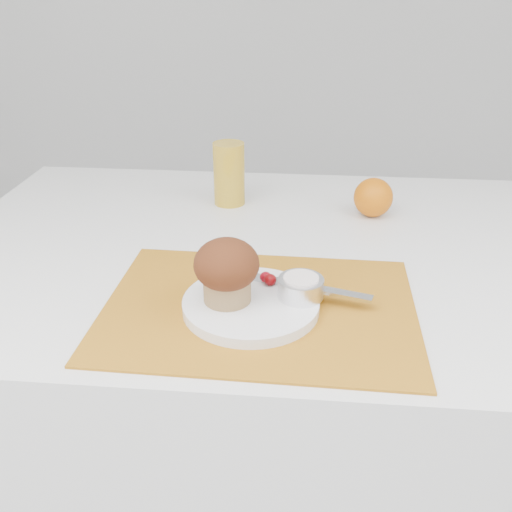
# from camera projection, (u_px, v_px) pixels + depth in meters

# --- Properties ---
(table) EXTENTS (1.20, 0.80, 0.75)m
(table) POSITION_uv_depth(u_px,v_px,m) (269.00, 407.00, 1.19)
(table) COLOR white
(table) RESTS_ON ground
(placemat) EXTENTS (0.46, 0.34, 0.00)m
(placemat) POSITION_uv_depth(u_px,v_px,m) (259.00, 308.00, 0.84)
(placemat) COLOR #B77219
(placemat) RESTS_ON table
(plate) EXTENTS (0.20, 0.20, 0.02)m
(plate) POSITION_uv_depth(u_px,v_px,m) (251.00, 304.00, 0.83)
(plate) COLOR white
(plate) RESTS_ON placemat
(ramekin) EXTENTS (0.08, 0.08, 0.03)m
(ramekin) POSITION_uv_depth(u_px,v_px,m) (301.00, 288.00, 0.82)
(ramekin) COLOR silver
(ramekin) RESTS_ON plate
(cream) EXTENTS (0.06, 0.06, 0.01)m
(cream) POSITION_uv_depth(u_px,v_px,m) (301.00, 279.00, 0.82)
(cream) COLOR white
(cream) RESTS_ON ramekin
(raspberry_near) EXTENTS (0.02, 0.02, 0.02)m
(raspberry_near) POSITION_uv_depth(u_px,v_px,m) (266.00, 277.00, 0.86)
(raspberry_near) COLOR #62020A
(raspberry_near) RESTS_ON plate
(raspberry_far) EXTENTS (0.02, 0.02, 0.02)m
(raspberry_far) POSITION_uv_depth(u_px,v_px,m) (270.00, 280.00, 0.86)
(raspberry_far) COLOR #4E0204
(raspberry_far) RESTS_ON plate
(butter_knife) EXTENTS (0.20, 0.07, 0.01)m
(butter_knife) POSITION_uv_depth(u_px,v_px,m) (304.00, 286.00, 0.85)
(butter_knife) COLOR silver
(butter_knife) RESTS_ON plate
(orange) EXTENTS (0.08, 0.08, 0.08)m
(orange) POSITION_uv_depth(u_px,v_px,m) (373.00, 197.00, 1.13)
(orange) COLOR orange
(orange) RESTS_ON table
(juice_glass) EXTENTS (0.08, 0.08, 0.13)m
(juice_glass) POSITION_uv_depth(u_px,v_px,m) (229.00, 174.00, 1.18)
(juice_glass) COLOR gold
(juice_glass) RESTS_ON table
(muffin) EXTENTS (0.09, 0.09, 0.09)m
(muffin) POSITION_uv_depth(u_px,v_px,m) (227.00, 270.00, 0.80)
(muffin) COLOR #A58050
(muffin) RESTS_ON plate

